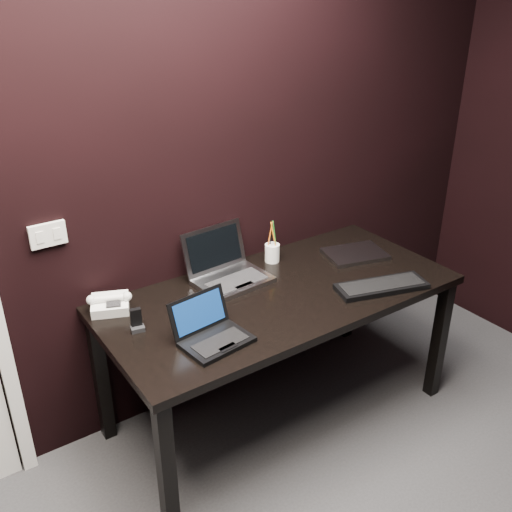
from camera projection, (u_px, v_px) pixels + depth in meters
wall_back at (178, 167)px, 2.60m from camera, size 4.00×0.00×4.00m
wall_switch at (48, 235)px, 2.36m from camera, size 0.15×0.02×0.10m
desk at (280, 305)px, 2.74m from camera, size 1.70×0.80×0.74m
netbook at (212, 333)px, 2.32m from camera, size 0.30×0.27×0.17m
silver_laptop at (228, 272)px, 2.78m from camera, size 0.37×0.34×0.24m
ext_keyboard at (382, 286)px, 2.72m from camera, size 0.47×0.27×0.03m
closed_laptop at (355, 254)px, 3.04m from camera, size 0.36×0.30×0.02m
desk_phone at (110, 304)px, 2.53m from camera, size 0.21×0.20×0.10m
mobile_phone at (137, 322)px, 2.39m from camera, size 0.06×0.06×0.10m
pen_cup at (272, 252)px, 2.97m from camera, size 0.10×0.10×0.23m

